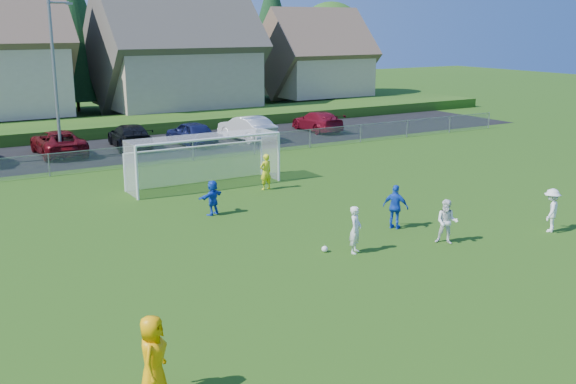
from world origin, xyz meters
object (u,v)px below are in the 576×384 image
referee (153,358)px  player_blue_a (396,207)px  car_e (191,133)px  car_g (317,121)px  soccer_goal (202,153)px  car_f (247,128)px  car_c (58,143)px  car_d (130,136)px  player_white_b (447,222)px  player_white_a (355,230)px  player_white_c (551,210)px  soccer_ball (325,249)px  goalkeeper (266,172)px  player_blue_b (213,198)px

referee → player_blue_a: bearing=-25.7°
car_e → car_g: (10.20, 0.60, -0.06)m
soccer_goal → car_e: bearing=69.9°
referee → car_e: referee is taller
car_f → soccer_goal: size_ratio=0.67×
car_c → soccer_goal: 12.48m
car_f → car_g: size_ratio=1.00×
referee → soccer_goal: size_ratio=0.25×
referee → car_d: 30.26m
player_blue_a → car_d: size_ratio=0.33×
referee → player_blue_a: (12.18, 6.86, -0.08)m
car_f → player_white_b: bearing=74.5°
car_g → car_f: bearing=9.5°
player_white_a → car_d: (-0.26, 23.55, -0.06)m
player_white_a → player_blue_a: (3.01, 1.50, 0.03)m
car_d → referee: bearing=79.6°
player_white_c → soccer_goal: bearing=-88.3°
soccer_ball → soccer_goal: size_ratio=0.03×
player_blue_a → goalkeeper: 8.14m
player_white_b → player_white_c: bearing=34.7°
player_white_b → player_blue_a: player_blue_a is taller
player_blue_b → car_f: 18.33m
player_white_b → referee: bearing=-113.4°
player_white_b → car_f: size_ratio=0.32×
car_d → car_g: (13.98, -0.30, -0.04)m
player_white_a → car_f: bearing=32.1°
player_blue_a → referee: bearing=87.4°
referee → car_g: 36.65m
player_blue_b → goalkeeper: size_ratio=0.84×
player_white_c → car_e: 24.85m
goalkeeper → soccer_goal: 3.28m
car_c → soccer_goal: size_ratio=0.73×
soccer_goal → player_white_b: bearing=-73.2°
soccer_ball → car_e: (4.39, 22.07, 0.67)m
player_white_b → car_c: (-8.09, 24.39, -0.06)m
soccer_ball → player_white_c: (8.68, -2.41, 0.72)m
player_white_b → soccer_ball: bearing=-151.8°
referee → car_f: bearing=4.0°
player_white_a → player_blue_b: 7.22m
goalkeeper → car_c: size_ratio=0.32×
referee → player_blue_a: 13.98m
car_d → car_g: car_d is taller
player_white_a → player_blue_b: size_ratio=1.14×
goalkeeper → car_g: 18.18m
player_blue_b → soccer_goal: bearing=-134.4°
referee → car_e: 30.76m
car_c → car_d: car_d is taller
car_d → car_f: (7.74, -1.11, 0.06)m
soccer_ball → car_g: bearing=57.2°
player_blue_a → soccer_goal: size_ratio=0.23×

